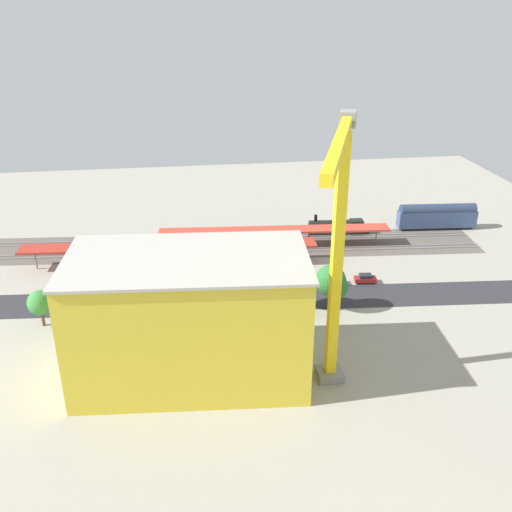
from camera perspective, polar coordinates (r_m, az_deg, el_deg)
name	(u,v)px	position (r m, az deg, el deg)	size (l,w,h in m)	color
ground_plane	(243,285)	(109.68, -1.30, -2.87)	(174.65, 174.65, 0.00)	#9E998C
rail_bed	(233,246)	(126.87, -2.34, 1.03)	(109.15, 14.97, 0.01)	#5B544C
street_asphalt	(247,299)	(104.44, -0.90, -4.35)	(109.15, 9.00, 0.01)	#2D2D33
track_rails	(233,245)	(126.80, -2.34, 1.11)	(108.82, 17.15, 0.12)	#9E9EA8
platform_canopy_near	(169,246)	(116.97, -8.66, 0.99)	(60.08, 9.38, 4.57)	#A82D23
platform_canopy_far	(275,230)	(125.09, 1.88, 2.61)	(50.80, 8.10, 4.13)	#C63D2D
locomotive	(339,227)	(134.02, 8.31, 2.87)	(14.22, 3.52, 4.83)	black
passenger_coach	(437,216)	(141.87, 17.66, 3.86)	(18.80, 4.35, 6.18)	black
parked_car_0	(365,279)	(112.06, 10.87, -2.27)	(4.35, 2.26, 1.76)	black
parked_car_1	(332,281)	(110.24, 7.59, -2.46)	(4.88, 2.15, 1.87)	black
parked_car_2	(297,285)	(108.20, 4.16, -2.88)	(4.46, 2.36, 1.72)	black
parked_car_3	(257,286)	(107.53, 0.09, -2.99)	(4.52, 2.21, 1.72)	black
parked_car_4	(219,288)	(106.82, -3.71, -3.25)	(4.46, 2.25, 1.71)	black
parked_car_5	(186,292)	(106.28, -6.99, -3.56)	(4.94, 2.29, 1.67)	black
construction_building	(190,319)	(80.88, -6.63, -6.31)	(32.31, 17.09, 18.24)	yellow
construction_roof_slab	(187,259)	(76.58, -6.97, -0.29)	(32.91, 17.69, 0.40)	#B7B2A8
tower_crane	(337,242)	(71.94, 8.09, 1.43)	(11.46, 27.61, 37.34)	gray
box_truck_0	(245,308)	(98.35, -1.06, -5.23)	(9.30, 2.56, 3.24)	black
street_tree_0	(331,280)	(99.12, 7.46, -2.44)	(5.37, 5.37, 8.54)	brown
street_tree_1	(296,279)	(99.30, 4.07, -2.33)	(4.88, 4.88, 8.13)	brown
street_tree_2	(335,287)	(100.32, 7.86, -3.05)	(4.80, 4.80, 6.79)	brown
street_tree_3	(40,303)	(100.88, -20.78, -4.40)	(4.20, 4.20, 6.45)	brown
street_tree_4	(205,288)	(97.58, -5.13, -3.25)	(5.31, 5.31, 7.78)	brown
street_tree_5	(108,295)	(97.43, -14.60, -3.82)	(5.39, 5.39, 8.16)	brown
traffic_light	(140,297)	(98.36, -11.53, -4.05)	(0.50, 0.36, 6.27)	#333333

